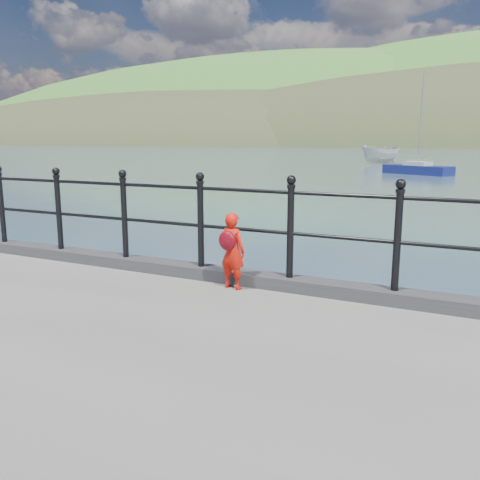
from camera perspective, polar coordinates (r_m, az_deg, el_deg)
The scene contains 6 objects.
ground at distance 6.76m, azimuth 0.95°, elevation -12.71°, with size 600.00×600.00×0.00m, color #2D4251.
kerb at distance 6.26m, azimuth 0.40°, elevation -4.20°, with size 60.00×0.30×0.15m, color #28282B.
railing at distance 6.11m, azimuth 0.41°, elevation 2.58°, with size 18.11×0.11×1.20m.
child at distance 5.95m, azimuth -0.89°, elevation -1.15°, with size 0.36×0.32×0.91m.
launch_white at distance 58.75m, azimuth 15.50°, elevation 9.23°, with size 2.03×5.41×2.09m, color beige.
sailboat_port at distance 42.56m, azimuth 19.30°, elevation 7.43°, with size 5.62×4.07×7.97m.
Camera 1 is at (2.61, -5.59, 2.75)m, focal length 38.00 mm.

